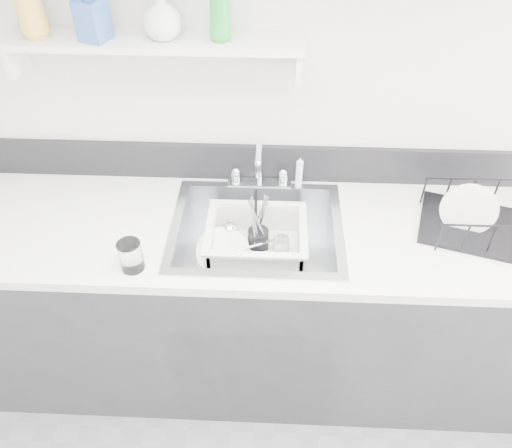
{
  "coord_description": "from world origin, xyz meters",
  "views": [
    {
      "loc": [
        0.06,
        -0.17,
        2.18
      ],
      "look_at": [
        0.0,
        1.14,
        0.98
      ],
      "focal_mm": 35.0,
      "sensor_mm": 36.0,
      "label": 1
    }
  ],
  "objects_px": {
    "wash_tub": "(256,241)",
    "dish_rack": "(481,214)",
    "sink": "(257,244)",
    "counter_run": "(257,304)"
  },
  "relations": [
    {
      "from": "counter_run",
      "to": "wash_tub",
      "type": "height_order",
      "value": "counter_run"
    },
    {
      "from": "dish_rack",
      "to": "counter_run",
      "type": "bearing_deg",
      "value": -161.62
    },
    {
      "from": "sink",
      "to": "wash_tub",
      "type": "height_order",
      "value": "sink"
    },
    {
      "from": "wash_tub",
      "to": "counter_run",
      "type": "bearing_deg",
      "value": -84.48
    },
    {
      "from": "counter_run",
      "to": "wash_tub",
      "type": "bearing_deg",
      "value": 95.52
    },
    {
      "from": "sink",
      "to": "wash_tub",
      "type": "distance_m",
      "value": 0.02
    },
    {
      "from": "counter_run",
      "to": "dish_rack",
      "type": "relative_size",
      "value": 7.99
    },
    {
      "from": "wash_tub",
      "to": "dish_rack",
      "type": "xyz_separation_m",
      "value": [
        0.82,
        0.01,
        0.16
      ]
    },
    {
      "from": "sink",
      "to": "wash_tub",
      "type": "relative_size",
      "value": 1.68
    },
    {
      "from": "sink",
      "to": "dish_rack",
      "type": "relative_size",
      "value": 1.6
    }
  ]
}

